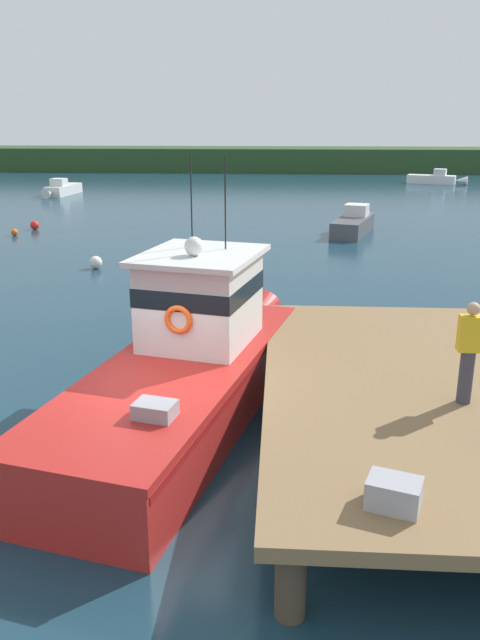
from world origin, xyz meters
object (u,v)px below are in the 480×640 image
Objects in this scene: moored_boat_far_right at (354,223)px; mooring_buoy_spare_mooring at (35,225)px; deckhand_by_the_boat at (469,351)px; moored_boat_far_left at (435,179)px; crate_stack_mid_dock at (394,493)px; mooring_buoy_inshore at (14,232)px; mooring_buoy_channel_marker at (96,262)px; main_fishing_boat at (190,362)px; moored_boat_mid_harbor at (61,189)px.

mooring_buoy_spare_mooring is at bearing -179.41° from moored_boat_far_right.
mooring_buoy_spare_mooring is (-15.49, 22.43, -1.83)m from deckhand_by_the_boat.
deckhand_by_the_boat is 3.60× the size of mooring_buoy_spare_mooring.
crate_stack_mid_dock is at bearing -103.32° from moored_boat_far_left.
moored_boat_far_right is at bearing 6.80° from mooring_buoy_inshore.
moored_boat_far_right is (2.34, 25.51, -0.90)m from crate_stack_mid_dock.
mooring_buoy_channel_marker is at bearing -140.71° from moored_boat_far_right.
main_fishing_boat is 1.83× the size of moored_boat_far_right.
crate_stack_mid_dock is 52.43m from moored_boat_far_left.
moored_boat_mid_harbor is at bearing 103.74° from mooring_buoy_spare_mooring.
deckhand_by_the_boat reaches higher than moored_boat_far_left.
crate_stack_mid_dock is 28.94m from mooring_buoy_spare_mooring.
moored_boat_far_left is at bearing 71.88° from main_fishing_boat.
deckhand_by_the_boat is at bearing -91.96° from moored_boat_far_right.
moored_boat_mid_harbor is 14.87× the size of mooring_buoy_inshore.
main_fishing_boat is 16.59× the size of crate_stack_mid_dock.
moored_boat_mid_harbor reaches higher than mooring_buoy_inshore.
moored_boat_far_right is at bearing 88.04° from deckhand_by_the_boat.
mooring_buoy_channel_marker is 1.07× the size of mooring_buoy_spare_mooring.
mooring_buoy_inshore is at bearing -78.72° from moored_boat_mid_harbor.
moored_boat_far_left is at bearing 76.68° from crate_stack_mid_dock.
mooring_buoy_channel_marker is at bearing -120.79° from moored_boat_far_left.
main_fishing_boat is 6.11× the size of deckhand_by_the_boat.
mooring_buoy_channel_marker is 8.98m from mooring_buoy_inshore.
moored_boat_far_right is 16.22× the size of mooring_buoy_inshore.
main_fishing_boat is at bearing -61.97° from mooring_buoy_spare_mooring.
deckhand_by_the_boat is at bearing -62.96° from moored_boat_mid_harbor.
moored_boat_far_left reaches higher than mooring_buoy_channel_marker.
crate_stack_mid_dock is 25.63m from moored_boat_far_right.
main_fishing_boat reaches higher than mooring_buoy_channel_marker.
main_fishing_boat is at bearing -58.99° from mooring_buoy_inshore.
mooring_buoy_spare_mooring reaches higher than mooring_buoy_inshore.
deckhand_by_the_boat is 26.06m from mooring_buoy_inshore.
main_fishing_boat is 2.00× the size of moored_boat_mid_harbor.
crate_stack_mid_dock is 27.54m from mooring_buoy_inshore.
main_fishing_boat reaches higher than mooring_buoy_spare_mooring.
moored_boat_far_right is (19.98, -15.03, 0.04)m from moored_boat_mid_harbor.
moored_boat_far_right is 11.97× the size of mooring_buoy_spare_mooring.
moored_boat_far_right is at bearing 75.44° from main_fishing_boat.
moored_boat_far_right is 13.76m from mooring_buoy_channel_marker.
main_fishing_boat is at bearing 121.90° from crate_stack_mid_dock.
moored_boat_mid_harbor is at bearing 111.46° from mooring_buoy_channel_marker.
mooring_buoy_channel_marker is (-8.31, 16.80, -1.13)m from crate_stack_mid_dock.
moored_boat_far_right is (0.78, 22.60, -1.59)m from deckhand_by_the_boat.
moored_boat_mid_harbor is (-29.72, -10.47, -0.01)m from moored_boat_far_left.
crate_stack_mid_dock reaches higher than moored_boat_mid_harbor.
mooring_buoy_channel_marker is 1.44× the size of mooring_buoy_inshore.
mooring_buoy_channel_marker is (-10.65, -8.71, -0.23)m from moored_boat_far_right.
mooring_buoy_spare_mooring is 1.84m from mooring_buoy_inshore.
moored_boat_far_left is 27.30m from moored_boat_far_right.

